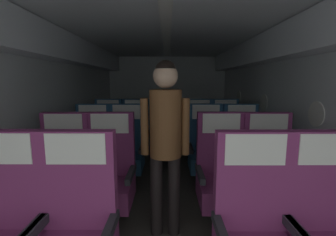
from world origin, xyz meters
The scene contains 18 objects.
ground centered at (0.00, 3.30, -0.01)m, with size 3.34×7.01×0.02m, color #3D3833.
fuselage_shell centered at (0.00, 3.56, 1.50)m, with size 3.22×6.66×2.11m.
seat_a_left_window centered at (-1.03, 1.63, 0.46)m, with size 0.51×0.50×1.10m.
seat_a_left_aisle centered at (-0.56, 1.63, 0.46)m, with size 0.51×0.50×1.10m.
seat_a_right_aisle centered at (1.03, 1.61, 0.46)m, with size 0.51×0.50×1.10m.
seat_b_left_window centered at (-1.03, 2.52, 0.46)m, with size 0.51×0.50×1.10m.
seat_b_left_aisle centered at (-0.57, 2.53, 0.46)m, with size 0.51×0.50×1.10m.
seat_b_right_aisle centered at (1.04, 2.52, 0.46)m, with size 0.51×0.50×1.10m.
seat_b_right_window centered at (0.56, 2.54, 0.46)m, with size 0.51×0.50×1.10m.
seat_c_left_window centered at (-1.03, 3.43, 0.46)m, with size 0.51×0.50×1.10m.
seat_c_left_aisle centered at (-0.56, 3.45, 0.46)m, with size 0.51×0.50×1.10m.
seat_c_right_aisle centered at (1.04, 3.43, 0.46)m, with size 0.51×0.50×1.10m.
seat_c_right_window centered at (0.55, 3.45, 0.46)m, with size 0.51×0.50×1.10m.
seat_d_left_window centered at (-1.04, 4.34, 0.46)m, with size 0.51×0.50×1.10m.
seat_d_left_aisle centered at (-0.55, 4.36, 0.46)m, with size 0.51×0.50×1.10m.
seat_d_right_aisle centered at (1.04, 4.36, 0.46)m, with size 0.51×0.50×1.10m.
seat_d_right_window centered at (0.57, 4.35, 0.46)m, with size 0.51×0.50×1.10m.
flight_attendant centered at (0.00, 2.31, 0.98)m, with size 0.43×0.28×1.59m.
Camera 1 is at (0.02, 0.28, 1.41)m, focal length 25.19 mm.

